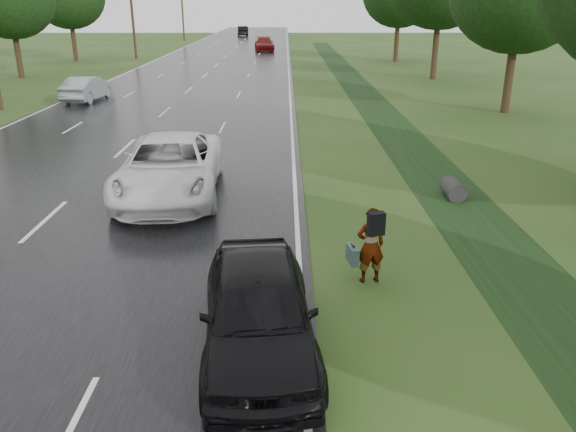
% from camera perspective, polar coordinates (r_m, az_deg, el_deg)
% --- Properties ---
extents(road, '(14.00, 180.00, 0.04)m').
position_cam_1_polar(road, '(51.71, -7.69, 14.58)').
color(road, black).
rests_on(road, ground).
extents(edge_stripe_east, '(0.12, 180.00, 0.01)m').
position_cam_1_polar(edge_stripe_east, '(51.31, 0.06, 14.74)').
color(edge_stripe_east, silver).
rests_on(edge_stripe_east, road).
extents(edge_stripe_west, '(0.12, 180.00, 0.01)m').
position_cam_1_polar(edge_stripe_west, '(52.98, -15.18, 14.24)').
color(edge_stripe_west, silver).
rests_on(edge_stripe_west, road).
extents(center_line, '(0.12, 180.00, 0.01)m').
position_cam_1_polar(center_line, '(51.71, -7.69, 14.61)').
color(center_line, silver).
rests_on(center_line, road).
extents(drainage_ditch, '(2.20, 120.00, 0.56)m').
position_cam_1_polar(drainage_ditch, '(25.82, 11.13, 8.24)').
color(drainage_ditch, black).
rests_on(drainage_ditch, ground).
extents(utility_pole_far, '(1.60, 0.26, 10.00)m').
position_cam_1_polar(utility_pole_far, '(62.99, -15.61, 19.86)').
color(utility_pole_far, '#362916').
rests_on(utility_pole_far, ground).
extents(utility_pole_distant, '(1.60, 0.26, 10.00)m').
position_cam_1_polar(utility_pole_distant, '(92.35, -10.71, 20.32)').
color(utility_pole_distant, '#362916').
rests_on(utility_pole_distant, ground).
extents(pedestrian, '(0.81, 0.62, 1.64)m').
position_cam_1_polar(pedestrian, '(11.66, 8.31, -2.89)').
color(pedestrian, '#A5998C').
rests_on(pedestrian, ground).
extents(white_pickup, '(3.23, 6.40, 1.74)m').
position_cam_1_polar(white_pickup, '(17.17, -11.89, 4.88)').
color(white_pickup, white).
rests_on(white_pickup, road).
extents(dark_sedan, '(2.20, 4.67, 1.54)m').
position_cam_1_polar(dark_sedan, '(9.29, -3.04, -9.46)').
color(dark_sedan, black).
rests_on(dark_sedan, road).
extents(silver_sedan, '(1.98, 4.46, 1.42)m').
position_cam_1_polar(silver_sedan, '(36.04, -19.72, 12.10)').
color(silver_sedan, '#95989D').
rests_on(silver_sedan, road).
extents(far_car_red, '(2.70, 5.64, 1.59)m').
position_cam_1_polar(far_car_red, '(70.80, -2.43, 17.05)').
color(far_car_red, maroon).
rests_on(far_car_red, road).
extents(far_car_dark, '(2.32, 5.20, 1.66)m').
position_cam_1_polar(far_car_dark, '(103.69, -4.63, 18.22)').
color(far_car_dark, black).
rests_on(far_car_dark, road).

